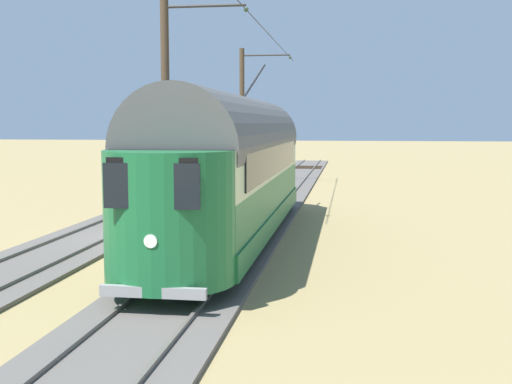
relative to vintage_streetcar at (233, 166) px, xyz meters
name	(u,v)px	position (x,y,z in m)	size (l,w,h in m)	color
ground_plane	(160,241)	(2.17, 0.21, -2.25)	(220.00, 220.00, 0.00)	#937F51
track_streetcar_siding	(234,239)	(0.00, -0.11, -2.20)	(2.80, 80.00, 0.18)	#56514C
track_adjacent_siding	(95,235)	(4.34, -0.11, -2.20)	(2.80, 80.00, 0.18)	#56514C
vintage_streetcar	(233,166)	(0.00, 0.00, 0.00)	(2.65, 15.64, 5.63)	#196033
catenary_pole_foreground	(243,114)	(2.65, -17.59, 1.76)	(2.95, 0.28, 7.69)	#423323
catenary_pole_mid_near	(168,107)	(2.65, -2.45, 1.76)	(2.95, 0.28, 7.69)	#423323
overhead_wire_run	(273,41)	(0.11, -10.65, 4.90)	(2.75, 19.14, 0.18)	black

